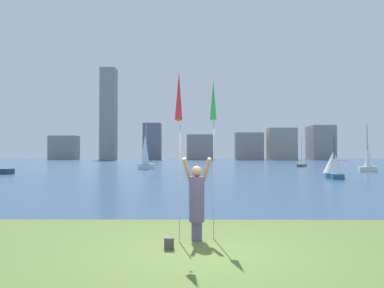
{
  "coord_description": "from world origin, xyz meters",
  "views": [
    {
      "loc": [
        -0.23,
        -7.78,
        1.97
      ],
      "look_at": [
        -0.37,
        9.08,
        2.33
      ],
      "focal_mm": 36.65,
      "sensor_mm": 36.0,
      "label": 1
    }
  ],
  "objects_px": {
    "kite_flag_right": "(213,105)",
    "sailboat_1": "(334,165)",
    "person": "(197,200)",
    "kite_flag_left": "(179,100)",
    "bag": "(169,243)",
    "sailboat_5": "(302,165)",
    "sailboat_4": "(145,152)",
    "sailboat_7": "(368,158)"
  },
  "relations": [
    {
      "from": "kite_flag_right",
      "to": "sailboat_1",
      "type": "xyz_separation_m",
      "value": [
        10.16,
        20.92,
        -2.06
      ]
    },
    {
      "from": "sailboat_1",
      "to": "sailboat_7",
      "type": "xyz_separation_m",
      "value": [
        7.0,
        9.91,
        0.34
      ]
    },
    {
      "from": "kite_flag_right",
      "to": "sailboat_7",
      "type": "xyz_separation_m",
      "value": [
        17.17,
        30.84,
        -1.72
      ]
    },
    {
      "from": "sailboat_1",
      "to": "sailboat_5",
      "type": "bearing_deg",
      "value": 80.33
    },
    {
      "from": "sailboat_5",
      "to": "person",
      "type": "bearing_deg",
      "value": -107.97
    },
    {
      "from": "sailboat_4",
      "to": "sailboat_1",
      "type": "bearing_deg",
      "value": -43.01
    },
    {
      "from": "sailboat_1",
      "to": "sailboat_7",
      "type": "distance_m",
      "value": 12.14
    },
    {
      "from": "person",
      "to": "kite_flag_left",
      "type": "relative_size",
      "value": 0.5
    },
    {
      "from": "kite_flag_left",
      "to": "sailboat_5",
      "type": "relative_size",
      "value": 0.88
    },
    {
      "from": "sailboat_4",
      "to": "person",
      "type": "bearing_deg",
      "value": -80.93
    },
    {
      "from": "kite_flag_right",
      "to": "sailboat_7",
      "type": "distance_m",
      "value": 35.33
    },
    {
      "from": "kite_flag_left",
      "to": "bag",
      "type": "relative_size",
      "value": 15.48
    },
    {
      "from": "person",
      "to": "bag",
      "type": "bearing_deg",
      "value": -134.49
    },
    {
      "from": "kite_flag_right",
      "to": "person",
      "type": "bearing_deg",
      "value": -145.2
    },
    {
      "from": "kite_flag_right",
      "to": "sailboat_5",
      "type": "relative_size",
      "value": 0.86
    },
    {
      "from": "kite_flag_left",
      "to": "sailboat_7",
      "type": "bearing_deg",
      "value": 60.4
    },
    {
      "from": "person",
      "to": "sailboat_4",
      "type": "xyz_separation_m",
      "value": [
        -5.82,
        36.46,
        1.11
      ]
    },
    {
      "from": "sailboat_1",
      "to": "kite_flag_left",
      "type": "bearing_deg",
      "value": -116.77
    },
    {
      "from": "kite_flag_left",
      "to": "kite_flag_right",
      "type": "xyz_separation_m",
      "value": [
        0.77,
        0.74,
        -0.01
      ]
    },
    {
      "from": "sailboat_4",
      "to": "sailboat_5",
      "type": "distance_m",
      "value": 22.23
    },
    {
      "from": "sailboat_1",
      "to": "sailboat_4",
      "type": "relative_size",
      "value": 0.58
    },
    {
      "from": "sailboat_1",
      "to": "sailboat_5",
      "type": "relative_size",
      "value": 0.77
    },
    {
      "from": "bag",
      "to": "kite_flag_left",
      "type": "bearing_deg",
      "value": 61.08
    },
    {
      "from": "kite_flag_right",
      "to": "bag",
      "type": "bearing_deg",
      "value": -131.64
    },
    {
      "from": "kite_flag_left",
      "to": "sailboat_7",
      "type": "height_order",
      "value": "sailboat_7"
    },
    {
      "from": "kite_flag_right",
      "to": "bag",
      "type": "height_order",
      "value": "kite_flag_right"
    },
    {
      "from": "kite_flag_left",
      "to": "sailboat_7",
      "type": "xyz_separation_m",
      "value": [
        17.94,
        31.58,
        -1.73
      ]
    },
    {
      "from": "bag",
      "to": "sailboat_5",
      "type": "distance_m",
      "value": 48.28
    },
    {
      "from": "sailboat_1",
      "to": "sailboat_7",
      "type": "relative_size",
      "value": 0.68
    },
    {
      "from": "person",
      "to": "kite_flag_left",
      "type": "distance_m",
      "value": 2.26
    },
    {
      "from": "kite_flag_right",
      "to": "sailboat_4",
      "type": "xyz_separation_m",
      "value": [
        -6.21,
        36.19,
        -1.06
      ]
    },
    {
      "from": "kite_flag_left",
      "to": "sailboat_5",
      "type": "height_order",
      "value": "sailboat_5"
    },
    {
      "from": "person",
      "to": "kite_flag_left",
      "type": "height_order",
      "value": "kite_flag_left"
    },
    {
      "from": "kite_flag_left",
      "to": "sailboat_1",
      "type": "bearing_deg",
      "value": 63.23
    },
    {
      "from": "person",
      "to": "sailboat_5",
      "type": "height_order",
      "value": "sailboat_5"
    },
    {
      "from": "kite_flag_right",
      "to": "bag",
      "type": "xyz_separation_m",
      "value": [
        -0.95,
        -1.07,
        -2.95
      ]
    },
    {
      "from": "bag",
      "to": "sailboat_5",
      "type": "bearing_deg",
      "value": 71.68
    },
    {
      "from": "kite_flag_left",
      "to": "kite_flag_right",
      "type": "distance_m",
      "value": 1.07
    },
    {
      "from": "person",
      "to": "kite_flag_right",
      "type": "distance_m",
      "value": 2.21
    },
    {
      "from": "person",
      "to": "sailboat_1",
      "type": "height_order",
      "value": "sailboat_1"
    },
    {
      "from": "bag",
      "to": "sailboat_4",
      "type": "relative_size",
      "value": 0.04
    },
    {
      "from": "sailboat_7",
      "to": "kite_flag_right",
      "type": "bearing_deg",
      "value": -119.1
    }
  ]
}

